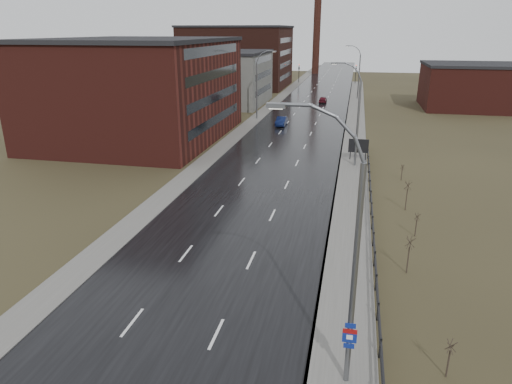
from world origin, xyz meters
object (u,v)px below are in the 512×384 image
at_px(streetlight_main, 347,259).
at_px(car_far, 323,100).
at_px(billboard, 358,146).
at_px(car_near, 281,122).

distance_m(streetlight_main, car_far, 81.28).
height_order(streetlight_main, billboard, streetlight_main).
relative_size(streetlight_main, car_far, 3.18).
bearing_deg(car_near, streetlight_main, -79.34).
height_order(car_near, car_far, car_near).
distance_m(streetlight_main, car_near, 56.43).
xyz_separation_m(streetlight_main, car_far, (-6.74, 80.82, -5.41)).
bearing_deg(streetlight_main, car_near, 101.70).
bearing_deg(billboard, car_near, 122.92).
bearing_deg(car_far, billboard, 99.70).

